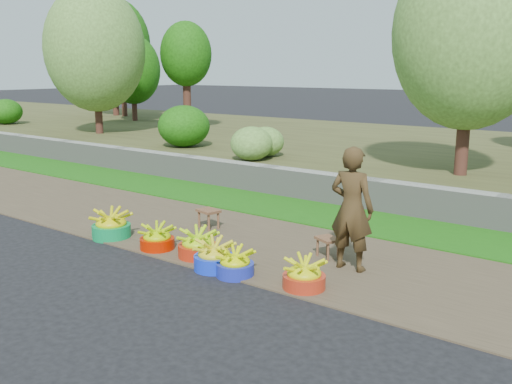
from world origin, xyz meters
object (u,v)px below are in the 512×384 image
Objects in this scene: basin_b at (157,239)px; vendor_woman at (352,209)px; basin_d at (214,256)px; basin_f at (304,276)px; basin_a at (111,226)px; basin_e at (235,264)px; basin_c at (198,245)px; stool_right at (328,242)px; stool_left at (209,213)px.

vendor_woman is (2.47, 0.87, 0.62)m from basin_b.
basin_d is 1.24m from basin_f.
vendor_woman is at bearing 14.57° from basin_a.
basin_f reaches higher than basin_e.
basin_a is 1.08× the size of basin_c.
basin_d is 1.03× the size of basin_f.
basin_d is at bearing -23.36° from basin_c.
basin_e reaches higher than stool_right.
basin_b is 1.49m from basin_e.
basin_a is 1.23× the size of basin_e.
vendor_woman is (0.99, 1.01, 0.63)m from basin_e.
stool_left is (-1.60, 1.32, 0.10)m from basin_e.
basin_f is 1.31× the size of stool_right.
vendor_woman reaches higher than basin_b.
stool_right is at bearing 65.18° from basin_e.
basin_a is at bearing -179.73° from basin_f.
basin_d is at bearing -46.02° from stool_left.
basin_f is at bearing -0.04° from basin_b.
basin_a is 1.46m from stool_left.
stool_left is (-1.25, 1.30, 0.09)m from basin_d.
basin_e is (0.35, -0.02, -0.02)m from basin_d.
stool_right is (2.17, -0.11, -0.02)m from stool_left.
vendor_woman reaches higher than basin_f.
basin_a is 3.31m from basin_f.
stool_left is at bearing 133.98° from basin_d.
basin_c reaches higher than basin_f.
basin_f is at bearing 80.94° from vendor_woman.
stool_right is (-0.32, 1.08, 0.07)m from basin_f.
basin_a is at bearing -178.96° from basin_b.
basin_c reaches higher than basin_b.
basin_d is 1.31× the size of stool_left.
basin_e is (0.81, -0.22, -0.02)m from basin_c.
stool_left is at bearing 95.84° from basin_b.
stool_right is at bearing 20.13° from basin_a.
vendor_woman is at bearing -6.85° from stool_left.
basin_a is at bearing 177.33° from basin_d.
vendor_woman is (1.34, 0.99, 0.61)m from basin_d.
basin_d is 1.35× the size of stool_right.
basin_c is 1.36m from stool_left.
basin_c is 1.35× the size of stool_left.
basin_c is at bearing 21.61° from vendor_woman.
basin_b is 2.31m from stool_right.
basin_c reaches higher than stool_right.
basin_a is at bearing -124.44° from stool_left.
basin_d is at bearing -174.81° from basin_f.
basin_b is at bearing 1.04° from basin_a.
basin_e is at bearing -171.34° from basin_f.
stool_right is (1.37, 1.00, 0.06)m from basin_c.
basin_b is 0.68m from basin_c.
basin_a reaches higher than basin_d.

